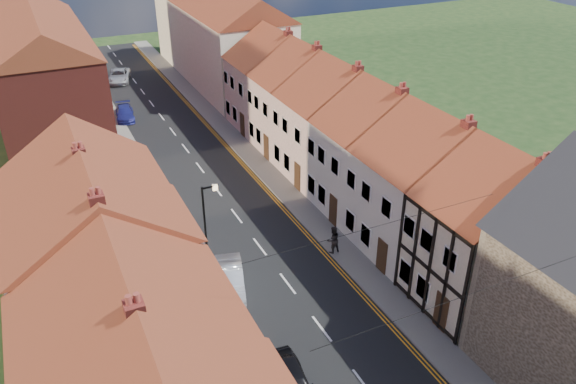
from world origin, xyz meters
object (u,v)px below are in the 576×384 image
(lamppost, at_px, (207,229))
(pedestrian_right, at_px, (333,240))
(car_mid, at_px, (230,279))
(car_distant, at_px, (119,76))
(car_far, at_px, (125,113))
(car_near, at_px, (291,384))

(lamppost, distance_m, pedestrian_right, 7.95)
(car_mid, height_order, car_distant, car_mid)
(car_distant, xyz_separation_m, pedestrian_right, (5.20, -39.07, 0.34))
(car_mid, bearing_deg, car_far, 106.27)
(car_near, distance_m, pedestrian_right, 11.00)
(lamppost, bearing_deg, car_mid, -54.83)
(car_far, bearing_deg, pedestrian_right, -68.62)
(lamppost, xyz_separation_m, car_distant, (2.31, 38.55, -2.88))
(car_far, xyz_separation_m, car_distant, (1.70, 11.59, 0.08))
(car_far, bearing_deg, car_mid, -82.44)
(car_mid, relative_size, car_far, 1.05)
(car_near, distance_m, car_far, 36.05)
(car_near, relative_size, car_far, 1.02)
(pedestrian_right, bearing_deg, car_mid, -0.39)
(lamppost, height_order, car_mid, lamppost)
(car_far, distance_m, pedestrian_right, 28.34)
(car_near, bearing_deg, car_far, 96.11)
(car_near, relative_size, car_mid, 0.98)
(car_far, bearing_deg, car_near, -82.71)
(car_mid, distance_m, car_far, 28.02)
(car_far, height_order, car_distant, car_distant)
(car_near, xyz_separation_m, car_distant, (1.70, 47.64, -0.03))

